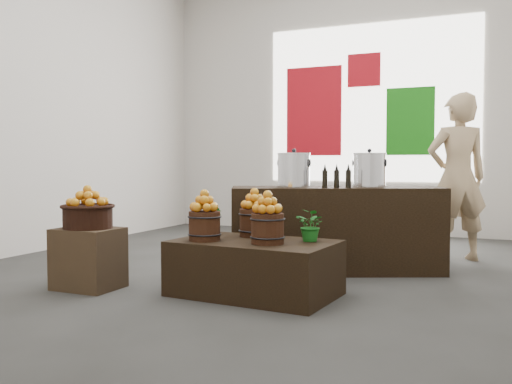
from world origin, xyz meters
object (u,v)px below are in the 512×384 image
at_px(crate, 89,258).
at_px(stock_pot_center, 369,171).
at_px(wicker_basket, 88,217).
at_px(stock_pot_left, 294,171).
at_px(display_table, 255,268).
at_px(counter, 336,229).
at_px(shopper, 457,177).

xyz_separation_m(crate, stock_pot_center, (2.04, 1.76, 0.74)).
distance_m(wicker_basket, stock_pot_left, 2.02).
distance_m(wicker_basket, display_table, 1.51).
height_order(counter, shopper, shopper).
xyz_separation_m(stock_pot_center, shopper, (0.75, 1.02, -0.08)).
distance_m(stock_pot_center, shopper, 1.27).
relative_size(crate, display_table, 0.40).
relative_size(stock_pot_left, shopper, 0.17).
bearing_deg(crate, counter, 43.01).
height_order(stock_pot_left, shopper, shopper).
distance_m(wicker_basket, shopper, 3.96).
height_order(crate, display_table, crate).
height_order(crate, shopper, shopper).
relative_size(counter, stock_pot_left, 6.47).
distance_m(counter, stock_pot_center, 0.67).
bearing_deg(display_table, wicker_basket, -161.70).
distance_m(crate, stock_pot_center, 2.80).
distance_m(counter, stock_pot_left, 0.72).
relative_size(wicker_basket, stock_pot_center, 1.31).
bearing_deg(stock_pot_left, counter, 24.40).
bearing_deg(wicker_basket, stock_pot_left, 46.90).
height_order(display_table, counter, counter).
distance_m(crate, wicker_basket, 0.36).
height_order(stock_pot_center, shopper, shopper).
relative_size(display_table, stock_pot_center, 4.06).
relative_size(display_table, stock_pot_left, 4.06).
height_order(crate, wicker_basket, wicker_basket).
xyz_separation_m(crate, stock_pot_left, (1.36, 1.45, 0.74)).
xyz_separation_m(counter, stock_pot_center, (0.30, 0.14, 0.58)).
height_order(wicker_basket, display_table, wicker_basket).
height_order(counter, stock_pot_left, stock_pot_left).
relative_size(crate, stock_pot_center, 1.64).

